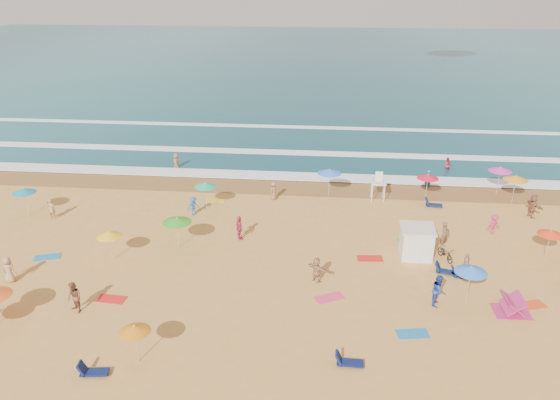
{
  "coord_description": "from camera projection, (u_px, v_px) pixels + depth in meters",
  "views": [
    {
      "loc": [
        1.05,
        -32.25,
        17.88
      ],
      "look_at": [
        -2.62,
        6.0,
        1.5
      ],
      "focal_mm": 35.0,
      "sensor_mm": 36.0,
      "label": 1
    }
  ],
  "objects": [
    {
      "name": "wet_sand",
      "position": [
        317.0,
        188.0,
        48.08
      ],
      "size": [
        220.0,
        220.0,
        0.0
      ],
      "primitive_type": "plane",
      "color": "olive",
      "rests_on": "ground"
    },
    {
      "name": "lifeguard_stand",
      "position": [
        378.0,
        188.0,
        45.25
      ],
      "size": [
        1.2,
        1.2,
        2.1
      ],
      "primitive_type": null,
      "color": "white",
      "rests_on": "ground"
    },
    {
      "name": "cabana_roof",
      "position": [
        418.0,
        228.0,
        35.95
      ],
      "size": [
        2.2,
        2.2,
        0.12
      ],
      "primitive_type": "cube",
      "color": "silver",
      "rests_on": "cabana"
    },
    {
      "name": "surf_foam",
      "position": [
        319.0,
        155.0,
        56.12
      ],
      "size": [
        200.0,
        18.7,
        0.05
      ],
      "color": "white",
      "rests_on": "ground"
    },
    {
      "name": "ocean",
      "position": [
        328.0,
        61.0,
        113.56
      ],
      "size": [
        220.0,
        140.0,
        0.18
      ],
      "primitive_type": "cube",
      "color": "#0C4756",
      "rests_on": "ground"
    },
    {
      "name": "beach_umbrellas",
      "position": [
        347.0,
        221.0,
        36.99
      ],
      "size": [
        46.08,
        25.64,
        0.76
      ],
      "color": "#1C7BF3",
      "rests_on": "ground"
    },
    {
      "name": "towels",
      "position": [
        313.0,
        271.0,
        34.9
      ],
      "size": [
        46.36,
        18.44,
        0.03
      ],
      "color": "red",
      "rests_on": "ground"
    },
    {
      "name": "bicycle",
      "position": [
        445.0,
        253.0,
        36.14
      ],
      "size": [
        1.21,
        1.82,
        0.91
      ],
      "primitive_type": "imported",
      "rotation": [
        0.0,
        0.0,
        0.39
      ],
      "color": "black",
      "rests_on": "ground"
    },
    {
      "name": "cabana",
      "position": [
        416.0,
        243.0,
        36.36
      ],
      "size": [
        2.0,
        2.0,
        2.0
      ],
      "primitive_type": "cube",
      "color": "silver",
      "rests_on": "ground"
    },
    {
      "name": "beachgoers",
      "position": [
        352.0,
        220.0,
        39.99
      ],
      "size": [
        45.96,
        26.8,
        2.14
      ],
      "color": "#B92E45",
      "rests_on": "ground"
    },
    {
      "name": "ground",
      "position": [
        310.0,
        257.0,
        36.64
      ],
      "size": [
        220.0,
        220.0,
        0.0
      ],
      "primitive_type": "plane",
      "color": "gold",
      "rests_on": "ground"
    },
    {
      "name": "loungers",
      "position": [
        405.0,
        273.0,
        34.39
      ],
      "size": [
        55.24,
        22.56,
        0.34
      ],
      "color": "#0F1D4F",
      "rests_on": "ground"
    }
  ]
}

